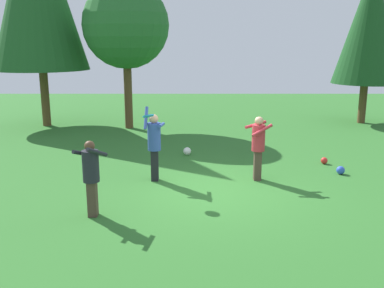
% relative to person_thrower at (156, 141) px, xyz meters
% --- Properties ---
extents(ground_plane, '(40.00, 40.00, 0.00)m').
position_rel_person_thrower_xyz_m(ground_plane, '(1.54, -0.81, -1.05)').
color(ground_plane, '#2D6B28').
extents(person_thrower, '(0.52, 0.62, 1.94)m').
position_rel_person_thrower_xyz_m(person_thrower, '(0.00, 0.00, 0.00)').
color(person_thrower, black).
rests_on(person_thrower, ground_plane).
extents(person_catcher, '(0.70, 0.72, 1.61)m').
position_rel_person_thrower_xyz_m(person_catcher, '(-1.10, -2.37, -0.10)').
color(person_catcher, '#4C382D').
rests_on(person_catcher, ground_plane).
extents(person_bystander, '(0.69, 0.62, 1.69)m').
position_rel_person_thrower_xyz_m(person_bystander, '(2.69, 0.05, -0.05)').
color(person_bystander, '#4C382D').
rests_on(person_bystander, ground_plane).
extents(frisbee, '(0.37, 0.36, 0.12)m').
position_rel_person_thrower_xyz_m(frisbee, '(-0.06, -0.76, 0.79)').
color(frisbee, '#2393D1').
extents(ball_red, '(0.20, 0.20, 0.20)m').
position_rel_person_thrower_xyz_m(ball_red, '(4.91, 1.57, -0.95)').
color(ball_red, red).
rests_on(ball_red, ground_plane).
extents(ball_white, '(0.25, 0.25, 0.25)m').
position_rel_person_thrower_xyz_m(ball_white, '(0.82, 2.61, -0.93)').
color(ball_white, white).
rests_on(ball_white, ground_plane).
extents(ball_blue, '(0.23, 0.23, 0.23)m').
position_rel_person_thrower_xyz_m(ball_blue, '(5.06, 0.55, -0.94)').
color(ball_blue, blue).
rests_on(ball_blue, ground_plane).
extents(tree_far_right, '(2.87, 2.87, 6.87)m').
position_rel_person_thrower_xyz_m(tree_far_right, '(8.54, 8.25, 3.24)').
color(tree_far_right, brown).
rests_on(tree_far_right, ground_plane).
extents(tree_left, '(3.46, 3.46, 5.91)m').
position_rel_person_thrower_xyz_m(tree_left, '(-1.67, 7.09, 3.11)').
color(tree_left, brown).
rests_on(tree_left, ground_plane).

